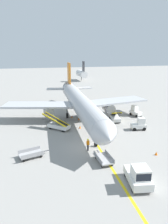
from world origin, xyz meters
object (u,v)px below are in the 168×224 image
airliner (79,102)px  belt_loader_aft_hold (115,117)px  baggage_cart_loaded (104,158)px  safety_cone_wingtip_left (80,127)px  safety_cone_tail_area (72,116)px  safety_cone_wingtip_right (156,153)px  ground_crew_marshaller (88,144)px  belt_loader_forward_hold (58,125)px  baggage_cart_empty_trailing (31,154)px  baggage_tug_near_wing (135,111)px  baggage_tug_by_cargo_door (139,124)px  safety_cone_nose_right (79,119)px  pushback_tug (139,176)px  safety_cone_nose_left (99,135)px

airliner → belt_loader_aft_hold: airliner is taller
baggage_cart_loaded → safety_cone_wingtip_left: bearing=90.1°
baggage_cart_loaded → safety_cone_tail_area: size_ratio=8.60×
safety_cone_tail_area → safety_cone_wingtip_left: bearing=-88.9°
safety_cone_wingtip_left → safety_cone_wingtip_right: bearing=-58.6°
ground_crew_marshaller → safety_cone_wingtip_right: bearing=-22.8°
airliner → belt_loader_forward_hold: airliner is taller
baggage_cart_empty_trailing → safety_cone_wingtip_left: size_ratio=8.72×
baggage_tug_near_wing → baggage_tug_by_cargo_door: same height
ground_crew_marshaller → safety_cone_tail_area: 14.47m
safety_cone_wingtip_left → safety_cone_tail_area: 6.19m
baggage_cart_empty_trailing → safety_cone_wingtip_right: 15.73m
ground_crew_marshaller → safety_cone_tail_area: ground_crew_marshaller is taller
belt_loader_aft_hold → safety_cone_wingtip_right: belt_loader_aft_hold is taller
safety_cone_wingtip_right → safety_cone_nose_right: bearing=111.2°
safety_cone_wingtip_right → baggage_cart_loaded: bearing=178.9°
baggage_tug_by_cargo_door → safety_cone_wingtip_right: (-2.38, -8.44, -0.71)m
pushback_tug → ground_crew_marshaller: pushback_tug is taller
safety_cone_nose_right → safety_cone_tail_area: size_ratio=1.00×
airliner → baggage_cart_empty_trailing: airliner is taller
safety_cone_wingtip_left → safety_cone_tail_area: (-0.12, 6.19, 0.00)m
belt_loader_forward_hold → belt_loader_aft_hold: (11.03, 1.55, 0.00)m
pushback_tug → safety_cone_wingtip_left: size_ratio=8.83×
safety_cone_nose_left → safety_cone_tail_area: size_ratio=1.00×
pushback_tug → baggage_cart_loaded: (-1.75, 4.93, -0.53)m
safety_cone_nose_left → airliner: bearing=95.9°
baggage_tug_near_wing → baggage_cart_loaded: baggage_tug_near_wing is taller
baggage_cart_empty_trailing → baggage_tug_by_cargo_door: bearing=15.7°
baggage_tug_near_wing → safety_cone_nose_right: baggage_tug_near_wing is taller
belt_loader_aft_hold → safety_cone_wingtip_left: 7.65m
belt_loader_aft_hold → safety_cone_nose_left: (-5.36, -6.33, -0.56)m
belt_loader_forward_hold → safety_cone_nose_left: belt_loader_forward_hold is taller
baggage_tug_by_cargo_door → baggage_tug_near_wing: bearing=65.8°
baggage_tug_by_cargo_door → safety_cone_wingtip_left: size_ratio=5.91×
baggage_cart_loaded → safety_cone_wingtip_right: (7.06, -0.13, -0.25)m
pushback_tug → airliner: bearing=92.0°
belt_loader_aft_hold → belt_loader_forward_hold: bearing=-172.0°
baggage_cart_loaded → safety_cone_nose_left: bearing=74.9°
baggage_tug_by_cargo_door → ground_crew_marshaller: baggage_tug_by_cargo_door is taller
baggage_tug_near_wing → safety_cone_wingtip_left: (-12.67, -3.96, -0.71)m
safety_cone_nose_left → safety_cone_wingtip_right: (5.10, -7.36, 0.00)m
baggage_tug_near_wing → baggage_cart_loaded: 19.97m
safety_cone_nose_left → safety_cone_wingtip_left: bearing=115.0°
airliner → pushback_tug: bearing=-88.0°
baggage_tug_near_wing → belt_loader_aft_hold: (-5.32, -1.89, -0.15)m
safety_cone_nose_right → baggage_tug_by_cargo_door: bearing=-41.5°
safety_cone_nose_left → baggage_cart_empty_trailing: bearing=-159.1°
airliner → safety_cone_nose_left: 9.59m
safety_cone_nose_left → safety_cone_tail_area: 10.66m
ground_crew_marshaller → safety_cone_wingtip_left: ground_crew_marshaller is taller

